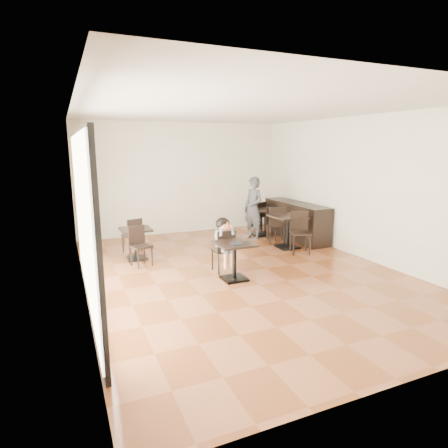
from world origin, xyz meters
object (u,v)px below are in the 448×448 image
child (223,245)px  adult_patron (253,208)px  child_table (234,261)px  chair_back_a (257,216)px  child_chair (223,250)px  chair_back_b (276,223)px  cafe_table_mid (288,232)px  cafe_table_left (136,244)px  chair_mid_a (276,224)px  chair_left_b (141,247)px  chair_left_a (132,236)px  cafe_table_back (261,222)px  chair_mid_b (300,233)px

child → adult_patron: 2.88m
child_table → chair_back_a: size_ratio=0.82×
child_table → child: (-0.00, 0.55, 0.19)m
child_chair → chair_back_b: bearing=-141.1°
adult_patron → cafe_table_mid: adult_patron is taller
cafe_table_mid → chair_back_b: (0.20, 0.92, 0.04)m
chair_back_a → chair_back_b: size_ratio=1.00×
chair_back_a → chair_back_b: (0.00, -1.10, 0.00)m
child_chair → chair_back_a: 3.89m
cafe_table_mid → cafe_table_left: size_ratio=1.16×
child → cafe_table_mid: bearing=24.8°
chair_back_b → chair_mid_a: bearing=-135.4°
child → chair_back_a: (2.42, 3.05, -0.11)m
child_table → chair_left_b: (-1.47, 1.56, 0.06)m
child_chair → adult_patron: (1.84, 2.20, 0.42)m
cafe_table_mid → chair_back_a: (0.20, 2.02, 0.04)m
child_table → chair_back_b: bearing=45.9°
child_chair → chair_left_a: 2.57m
child_chair → cafe_table_back: 3.37m
child_chair → chair_mid_b: 2.26m
child → chair_mid_b: bearing=12.1°
chair_mid_a → chair_back_b: (0.20, 0.37, -0.04)m
child_table → chair_left_a: chair_left_a is taller
cafe_table_left → chair_mid_a: size_ratio=0.72×
chair_mid_a → chair_left_a: size_ratio=1.16×
chair_mid_a → chair_left_b: size_ratio=1.16×
cafe_table_mid → chair_back_b: bearing=77.7°
chair_back_a → chair_back_b: 1.10m
child → chair_back_b: (2.42, 1.95, -0.11)m
chair_back_b → chair_mid_b: bearing=-114.8°
chair_mid_b → child_table: bearing=-133.2°
child_chair → chair_mid_a: size_ratio=0.89×
chair_mid_a → chair_back_a: 1.49m
chair_mid_a → chair_back_a: chair_mid_a is taller
chair_left_a → child: bearing=106.9°
cafe_table_mid → chair_left_a: chair_left_a is taller
cafe_table_mid → chair_mid_b: 0.56m
adult_patron → chair_left_a: 3.35m
child → cafe_table_left: 2.16m
cafe_table_back → chair_mid_a: 0.93m
cafe_table_mid → chair_back_a: size_ratio=0.91×
cafe_table_left → chair_left_a: 0.55m
chair_back_b → child_chair: bearing=-158.1°
child_chair → chair_back_b: (2.42, 1.95, 0.01)m
chair_back_a → chair_mid_a: bearing=65.2°
child → cafe_table_mid: (2.21, 1.02, -0.14)m
chair_mid_b → chair_left_b: size_ratio=1.16×
child_table → chair_mid_a: chair_mid_a is taller
chair_mid_b → chair_left_a: size_ratio=1.16×
cafe_table_back → chair_left_b: 4.02m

